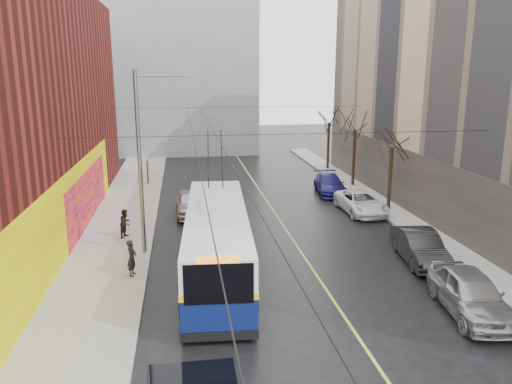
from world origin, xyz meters
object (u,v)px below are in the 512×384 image
(parked_car_d, at_px, (330,184))
(tree_near, at_px, (393,135))
(parked_car_b, at_px, (420,247))
(pedestrian_a, at_px, (132,258))
(trolleybus, at_px, (217,240))
(following_car, at_px, (190,203))
(tree_mid, at_px, (356,120))
(tree_far, at_px, (329,114))
(parked_car_a, at_px, (470,293))
(pedestrian_b, at_px, (126,223))
(streetlight_pole, at_px, (143,159))
(parked_car_c, at_px, (361,202))

(parked_car_d, bearing_deg, tree_near, -57.45)
(parked_car_b, bearing_deg, pedestrian_a, -172.82)
(pedestrian_a, bearing_deg, trolleybus, -79.18)
(following_car, bearing_deg, trolleybus, -85.63)
(parked_car_b, relative_size, parked_car_d, 0.96)
(tree_mid, relative_size, tree_far, 1.02)
(parked_car_a, relative_size, parked_car_d, 1.01)
(tree_far, bearing_deg, tree_mid, -90.00)
(parked_car_a, height_order, following_car, parked_car_a)
(tree_near, xyz_separation_m, pedestrian_a, (-15.62, -8.90, -4.01))
(pedestrian_b, bearing_deg, parked_car_d, -33.85)
(trolleybus, xyz_separation_m, pedestrian_a, (-3.74, 0.08, -0.65))
(tree_near, relative_size, following_car, 1.41)
(tree_far, bearing_deg, following_car, -134.52)
(streetlight_pole, height_order, tree_mid, streetlight_pole)
(tree_near, distance_m, pedestrian_a, 18.42)
(parked_car_b, height_order, parked_car_c, parked_car_b)
(tree_near, xyz_separation_m, tree_far, (0.00, 14.00, 0.17))
(streetlight_pole, xyz_separation_m, following_car, (2.25, 6.90, -4.07))
(tree_far, relative_size, pedestrian_b, 4.25)
(tree_near, xyz_separation_m, parked_car_d, (-2.46, 5.10, -4.28))
(tree_far, distance_m, pedestrian_b, 24.34)
(trolleybus, xyz_separation_m, parked_car_a, (9.11, -5.13, -0.79))
(streetlight_pole, height_order, parked_car_c, streetlight_pole)
(pedestrian_a, bearing_deg, pedestrian_b, 20.70)
(tree_far, bearing_deg, parked_car_c, -97.97)
(parked_car_b, distance_m, pedestrian_a, 13.42)
(parked_car_b, relative_size, pedestrian_a, 2.83)
(streetlight_pole, xyz_separation_m, tree_far, (15.14, 20.00, 0.30))
(streetlight_pole, height_order, pedestrian_a, streetlight_pole)
(tree_far, distance_m, parked_car_b, 23.40)
(tree_mid, distance_m, following_car, 14.95)
(tree_near, relative_size, parked_car_b, 1.39)
(parked_car_d, xyz_separation_m, pedestrian_b, (-13.98, -8.54, 0.22))
(pedestrian_b, bearing_deg, tree_near, -53.44)
(tree_far, xyz_separation_m, parked_car_a, (-2.77, -28.11, -4.32))
(parked_car_d, bearing_deg, following_car, -151.27)
(trolleybus, bearing_deg, parked_car_d, 59.71)
(parked_car_b, xyz_separation_m, pedestrian_a, (-13.42, -0.02, 0.21))
(tree_near, bearing_deg, tree_far, 90.00)
(streetlight_pole, bearing_deg, pedestrian_a, -99.44)
(parked_car_b, height_order, following_car, following_car)
(parked_car_b, xyz_separation_m, parked_car_d, (-0.26, 13.98, -0.06))
(parked_car_a, bearing_deg, pedestrian_b, 149.80)
(tree_near, height_order, parked_car_c, tree_near)
(tree_near, height_order, tree_far, tree_far)
(tree_near, relative_size, pedestrian_b, 4.15)
(parked_car_d, bearing_deg, parked_car_c, -78.31)
(tree_far, bearing_deg, parked_car_b, -95.49)
(parked_car_a, distance_m, parked_car_c, 13.86)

